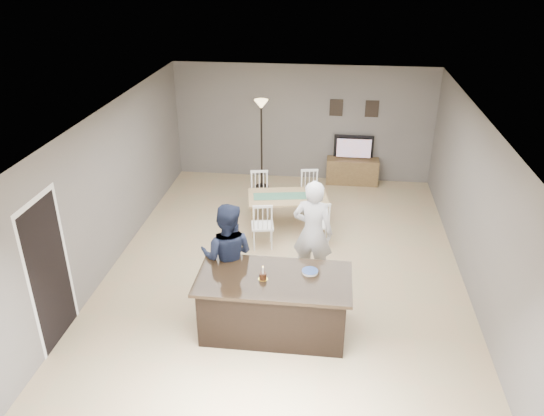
# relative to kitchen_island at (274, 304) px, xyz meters

# --- Properties ---
(floor) EXTENTS (8.00, 8.00, 0.00)m
(floor) POSITION_rel_kitchen_island_xyz_m (0.00, 1.80, -0.45)
(floor) COLOR tan
(floor) RESTS_ON ground
(room_shell) EXTENTS (8.00, 8.00, 8.00)m
(room_shell) POSITION_rel_kitchen_island_xyz_m (0.00, 1.80, 1.22)
(room_shell) COLOR slate
(room_shell) RESTS_ON floor
(kitchen_island) EXTENTS (2.15, 1.10, 0.90)m
(kitchen_island) POSITION_rel_kitchen_island_xyz_m (0.00, 0.00, 0.00)
(kitchen_island) COLOR black
(kitchen_island) RESTS_ON floor
(tv_console) EXTENTS (1.20, 0.40, 0.60)m
(tv_console) POSITION_rel_kitchen_island_xyz_m (1.20, 5.57, -0.15)
(tv_console) COLOR brown
(tv_console) RESTS_ON floor
(television) EXTENTS (0.91, 0.12, 0.53)m
(television) POSITION_rel_kitchen_island_xyz_m (1.20, 5.64, 0.41)
(television) COLOR black
(television) RESTS_ON tv_console
(tv_screen_glow) EXTENTS (0.78, 0.00, 0.78)m
(tv_screen_glow) POSITION_rel_kitchen_island_xyz_m (1.20, 5.56, 0.42)
(tv_screen_glow) COLOR #D95418
(tv_screen_glow) RESTS_ON tv_console
(picture_frames) EXTENTS (1.10, 0.02, 0.38)m
(picture_frames) POSITION_rel_kitchen_island_xyz_m (1.15, 5.78, 1.30)
(picture_frames) COLOR black
(picture_frames) RESTS_ON room_shell
(doorway) EXTENTS (0.00, 2.10, 2.65)m
(doorway) POSITION_rel_kitchen_island_xyz_m (-2.99, -0.50, 0.80)
(doorway) COLOR black
(doorway) RESTS_ON floor
(woman) EXTENTS (0.73, 0.55, 1.80)m
(woman) POSITION_rel_kitchen_island_xyz_m (0.47, 1.35, 0.45)
(woman) COLOR silver
(woman) RESTS_ON floor
(man) EXTENTS (0.85, 0.67, 1.71)m
(man) POSITION_rel_kitchen_island_xyz_m (-0.77, 0.55, 0.40)
(man) COLOR #181F35
(man) RESTS_ON floor
(birthday_cake) EXTENTS (0.14, 0.14, 0.21)m
(birthday_cake) POSITION_rel_kitchen_island_xyz_m (-0.15, -0.06, 0.50)
(birthday_cake) COLOR yellow
(birthday_cake) RESTS_ON kitchen_island
(plate_stack) EXTENTS (0.23, 0.23, 0.04)m
(plate_stack) POSITION_rel_kitchen_island_xyz_m (0.49, 0.18, 0.46)
(plate_stack) COLOR white
(plate_stack) RESTS_ON kitchen_island
(dining_table) EXTENTS (1.71, 1.92, 0.92)m
(dining_table) POSITION_rel_kitchen_island_xyz_m (-0.10, 3.12, 0.13)
(dining_table) COLOR #A08657
(dining_table) RESTS_ON floor
(floor_lamp) EXTENTS (0.31, 0.31, 2.06)m
(floor_lamp) POSITION_rel_kitchen_island_xyz_m (-0.87, 5.07, 1.14)
(floor_lamp) COLOR black
(floor_lamp) RESTS_ON floor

